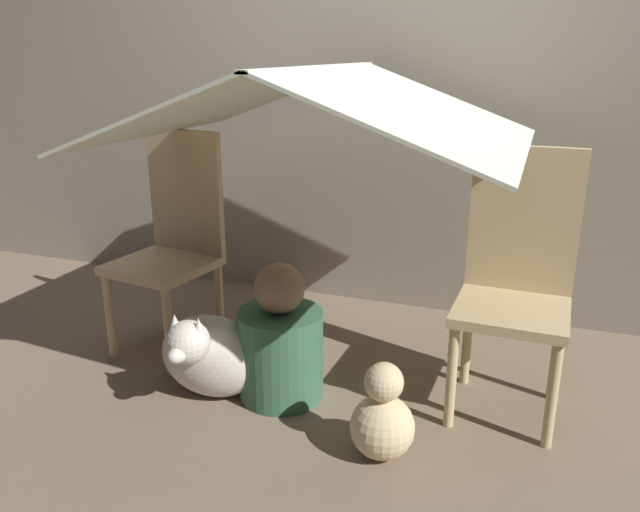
{
  "coord_description": "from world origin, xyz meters",
  "views": [
    {
      "loc": [
        0.77,
        -2.06,
        1.27
      ],
      "look_at": [
        0.0,
        0.06,
        0.53
      ],
      "focal_mm": 35.0,
      "sensor_mm": 36.0,
      "label": 1
    }
  ],
  "objects_px": {
    "chair_left": "(173,238)",
    "chair_right": "(516,277)",
    "dog": "(209,354)",
    "person_front": "(281,344)"
  },
  "relations": [
    {
      "from": "chair_left",
      "to": "dog",
      "type": "xyz_separation_m",
      "value": [
        0.35,
        -0.35,
        -0.32
      ]
    },
    {
      "from": "person_front",
      "to": "dog",
      "type": "bearing_deg",
      "value": -158.19
    },
    {
      "from": "chair_right",
      "to": "chair_left",
      "type": "bearing_deg",
      "value": -177.95
    },
    {
      "from": "person_front",
      "to": "dog",
      "type": "xyz_separation_m",
      "value": [
        -0.25,
        -0.1,
        -0.04
      ]
    },
    {
      "from": "chair_right",
      "to": "person_front",
      "type": "bearing_deg",
      "value": -160.87
    },
    {
      "from": "chair_left",
      "to": "chair_right",
      "type": "height_order",
      "value": "same"
    },
    {
      "from": "dog",
      "to": "chair_left",
      "type": "bearing_deg",
      "value": 135.05
    },
    {
      "from": "chair_right",
      "to": "dog",
      "type": "height_order",
      "value": "chair_right"
    },
    {
      "from": "chair_left",
      "to": "dog",
      "type": "relative_size",
      "value": 2.31
    },
    {
      "from": "chair_left",
      "to": "chair_right",
      "type": "xyz_separation_m",
      "value": [
        1.42,
        0.0,
        0.0
      ]
    }
  ]
}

